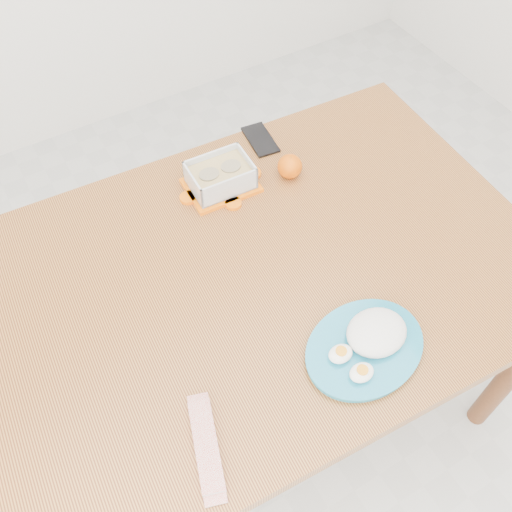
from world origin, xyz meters
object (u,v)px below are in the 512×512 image
rice_plate (369,342)px  dining_table (256,291)px  smartphone (260,140)px  orange_fruit (290,166)px  food_container (220,177)px

rice_plate → dining_table: bearing=102.4°
smartphone → orange_fruit: bearing=-83.9°
orange_fruit → rice_plate: size_ratio=0.22×
food_container → orange_fruit: (0.18, -0.05, -0.01)m
dining_table → food_container: size_ratio=7.52×
dining_table → food_container: 0.31m
smartphone → rice_plate: bearing=-94.3°
dining_table → orange_fruit: orange_fruit is taller
dining_table → orange_fruit: 0.35m
food_container → smartphone: food_container is taller
orange_fruit → smartphone: 0.16m
orange_fruit → dining_table: bearing=-136.1°
rice_plate → orange_fruit: bearing=68.5°
dining_table → rice_plate: bearing=-67.4°
dining_table → smartphone: bearing=61.1°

